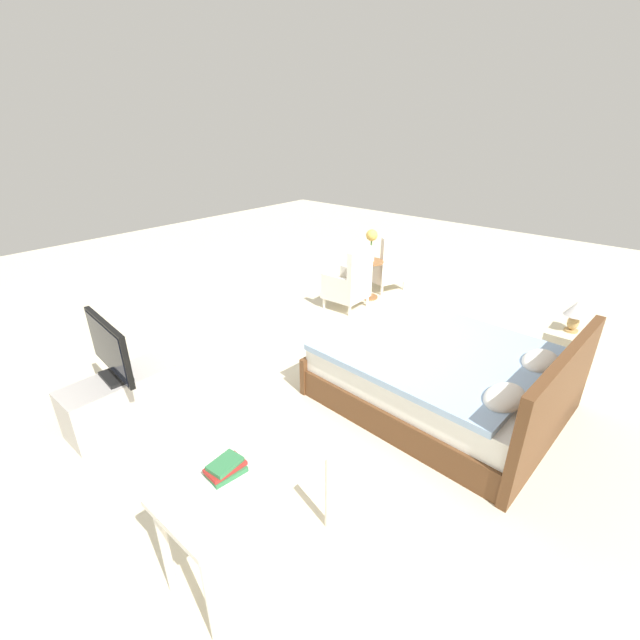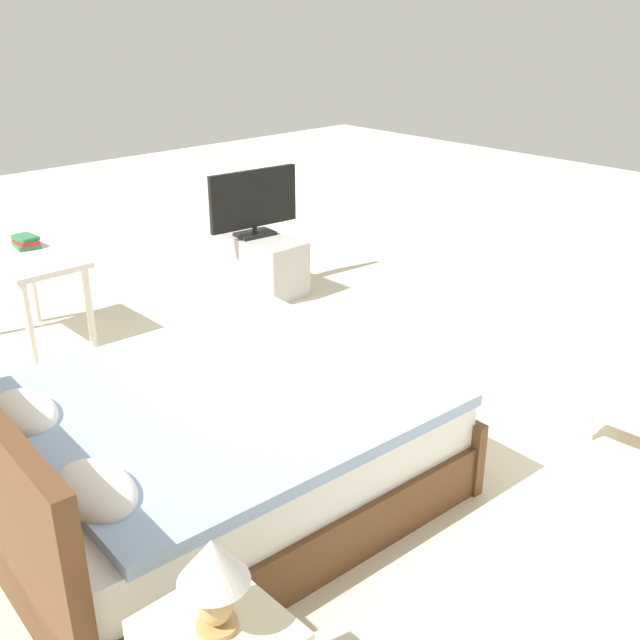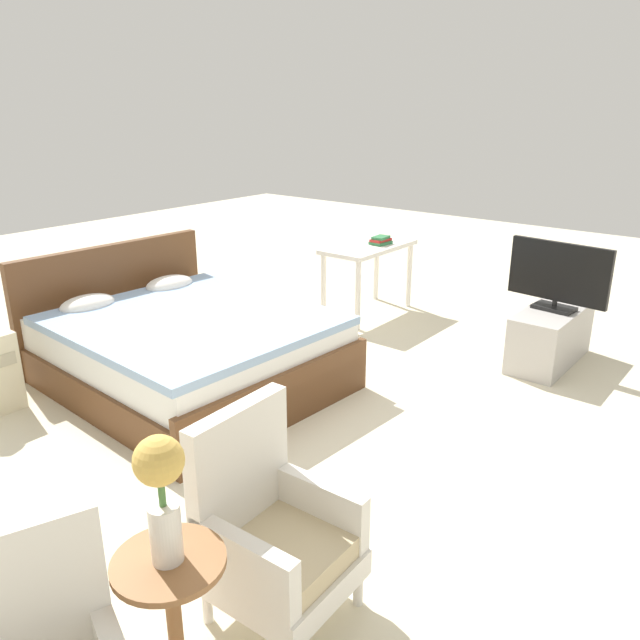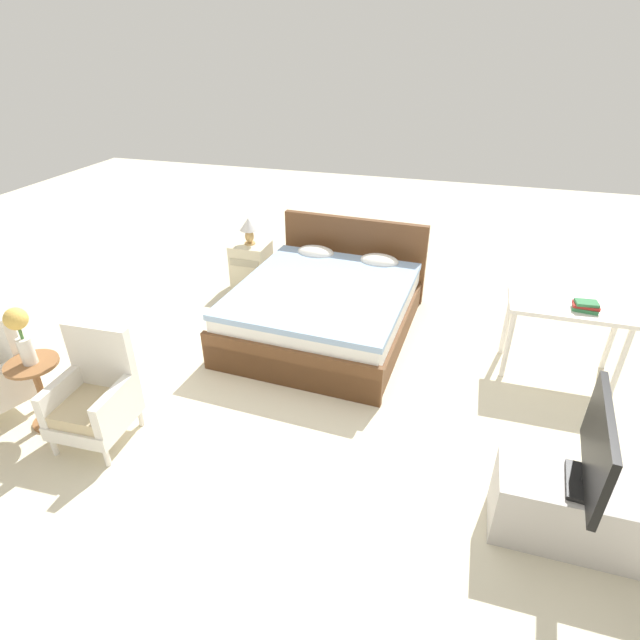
% 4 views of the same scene
% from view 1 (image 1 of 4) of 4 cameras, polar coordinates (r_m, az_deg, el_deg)
% --- Properties ---
extents(ground_plane, '(16.00, 16.00, 0.00)m').
position_cam_1_polar(ground_plane, '(4.81, 2.71, -6.76)').
color(ground_plane, beige).
extents(bed, '(1.86, 2.21, 0.96)m').
position_cam_1_polar(bed, '(4.32, 16.20, -7.20)').
color(bed, brown).
rests_on(bed, ground_plane).
extents(armchair_by_window_left, '(0.69, 0.69, 0.92)m').
position_cam_1_polar(armchair_by_window_left, '(7.05, 9.05, 6.96)').
color(armchair_by_window_left, white).
rests_on(armchair_by_window_left, ground_plane).
extents(armchair_by_window_right, '(0.56, 0.56, 0.92)m').
position_cam_1_polar(armchair_by_window_right, '(6.24, 3.96, 4.79)').
color(armchair_by_window_right, white).
rests_on(armchair_by_window_right, ground_plane).
extents(side_table, '(0.40, 0.40, 0.60)m').
position_cam_1_polar(side_table, '(6.65, 6.65, 6.00)').
color(side_table, '#936038').
rests_on(side_table, ground_plane).
extents(flower_vase, '(0.17, 0.17, 0.48)m').
position_cam_1_polar(flower_vase, '(6.50, 6.87, 10.31)').
color(flower_vase, silver).
rests_on(flower_vase, side_table).
extents(nightstand, '(0.44, 0.41, 0.58)m').
position_cam_1_polar(nightstand, '(5.19, 29.74, -4.14)').
color(nightstand, beige).
rests_on(nightstand, ground_plane).
extents(table_lamp, '(0.22, 0.22, 0.33)m').
position_cam_1_polar(table_lamp, '(4.99, 30.96, 0.92)').
color(table_lamp, tan).
rests_on(table_lamp, nightstand).
extents(tv_stand, '(0.96, 0.40, 0.47)m').
position_cam_1_polar(tv_stand, '(4.33, -24.94, -9.64)').
color(tv_stand, '#B7B2AD').
rests_on(tv_stand, ground_plane).
extents(tv_flatscreen, '(0.23, 0.83, 0.56)m').
position_cam_1_polar(tv_flatscreen, '(4.08, -26.30, -3.50)').
color(tv_flatscreen, black).
rests_on(tv_flatscreen, tv_stand).
extents(vanity_desk, '(1.04, 0.52, 0.73)m').
position_cam_1_polar(vanity_desk, '(2.70, -9.31, -20.65)').
color(vanity_desk, silver).
rests_on(vanity_desk, ground_plane).
extents(book_stack, '(0.22, 0.17, 0.08)m').
position_cam_1_polar(book_stack, '(2.60, -12.49, -18.69)').
color(book_stack, '#337A47').
rests_on(book_stack, vanity_desk).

